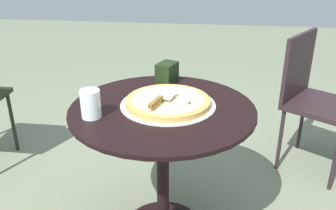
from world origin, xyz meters
TOP-DOWN VIEW (x-y plane):
  - patio_table at (0.00, 0.00)m, footprint 0.81×0.81m
  - pizza_on_tray at (-0.02, -0.03)m, footprint 0.42×0.42m
  - pizza_server at (0.00, 0.02)m, footprint 0.10×0.22m
  - drinking_cup at (0.27, 0.13)m, footprint 0.08×0.08m
  - napkin_dispenser at (0.02, -0.29)m, footprint 0.11×0.13m
  - patio_chair_near at (-0.82, -0.73)m, footprint 0.54×0.54m

SIDE VIEW (x-z plane):
  - patio_chair_near at x=-0.82m, z-range 0.07..0.92m
  - patio_table at x=0.00m, z-range 0.18..0.86m
  - pizza_on_tray at x=-0.02m, z-range 0.68..0.72m
  - pizza_server at x=0.00m, z-range 0.73..0.75m
  - napkin_dispenser at x=0.02m, z-range 0.69..0.79m
  - drinking_cup at x=0.27m, z-range 0.69..0.80m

